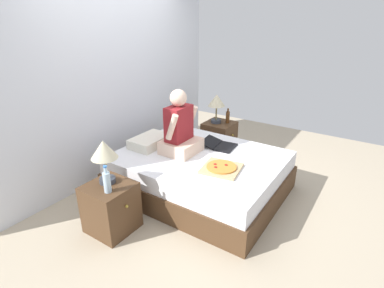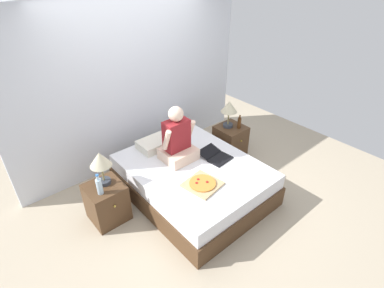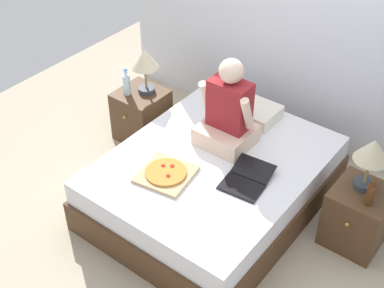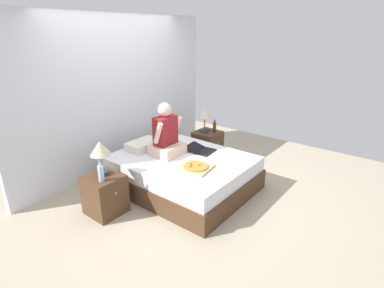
{
  "view_description": "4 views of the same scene",
  "coord_description": "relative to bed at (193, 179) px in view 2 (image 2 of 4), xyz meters",
  "views": [
    {
      "loc": [
        -2.79,
        -1.74,
        2.04
      ],
      "look_at": [
        -0.14,
        0.03,
        0.69
      ],
      "focal_mm": 28.0,
      "sensor_mm": 36.0,
      "label": 1
    },
    {
      "loc": [
        -2.13,
        -2.46,
        2.9
      ],
      "look_at": [
        0.01,
        0.03,
        0.81
      ],
      "focal_mm": 28.0,
      "sensor_mm": 36.0,
      "label": 2
    },
    {
      "loc": [
        1.89,
        -2.76,
        3.28
      ],
      "look_at": [
        -0.12,
        -0.14,
        0.68
      ],
      "focal_mm": 50.0,
      "sensor_mm": 36.0,
      "label": 3
    },
    {
      "loc": [
        -3.07,
        -2.62,
        2.24
      ],
      "look_at": [
        -0.04,
        -0.21,
        0.77
      ],
      "focal_mm": 28.0,
      "sensor_mm": 36.0,
      "label": 4
    }
  ],
  "objects": [
    {
      "name": "nightstand_right",
      "position": [
        1.13,
        0.36,
        0.01
      ],
      "size": [
        0.44,
        0.47,
        0.52
      ],
      "color": "#4C331E",
      "rests_on": "ground"
    },
    {
      "name": "person_seated",
      "position": [
        -0.06,
        0.26,
        0.54
      ],
      "size": [
        0.47,
        0.4,
        0.78
      ],
      "color": "beige",
      "rests_on": "bed"
    },
    {
      "name": "lamp_on_left_nightstand",
      "position": [
        -1.09,
        0.41,
        0.6
      ],
      "size": [
        0.26,
        0.26,
        0.45
      ],
      "color": "#333842",
      "rests_on": "nightstand_left"
    },
    {
      "name": "nightstand_left",
      "position": [
        -1.13,
        0.36,
        0.01
      ],
      "size": [
        0.44,
        0.47,
        0.52
      ],
      "color": "#4C331E",
      "rests_on": "ground"
    },
    {
      "name": "wall_back",
      "position": [
        0.0,
        1.34,
        1.0
      ],
      "size": [
        3.9,
        0.12,
        2.5
      ],
      "primitive_type": "cube",
      "color": "silver",
      "rests_on": "ground"
    },
    {
      "name": "beer_bottle",
      "position": [
        1.2,
        0.26,
        0.37
      ],
      "size": [
        0.06,
        0.06,
        0.23
      ],
      "color": "#512D14",
      "rests_on": "nightstand_right"
    },
    {
      "name": "ground_plane",
      "position": [
        0.0,
        0.0,
        -0.25
      ],
      "size": [
        5.9,
        5.9,
        0.0
      ],
      "primitive_type": "plane",
      "color": "tan"
    },
    {
      "name": "water_bottle",
      "position": [
        -1.21,
        0.27,
        0.38
      ],
      "size": [
        0.07,
        0.07,
        0.28
      ],
      "color": "silver",
      "rests_on": "nightstand_left"
    },
    {
      "name": "bed",
      "position": [
        0.0,
        0.0,
        0.0
      ],
      "size": [
        1.55,
        1.95,
        0.5
      ],
      "color": "#4C331E",
      "rests_on": "ground"
    },
    {
      "name": "pillow",
      "position": [
        -0.11,
        0.7,
        0.31
      ],
      "size": [
        0.52,
        0.34,
        0.12
      ],
      "primitive_type": "cube",
      "color": "silver",
      "rests_on": "bed"
    },
    {
      "name": "laptop",
      "position": [
        0.36,
        -0.09,
        0.27
      ],
      "size": [
        0.36,
        0.45,
        0.07
      ],
      "color": "black",
      "rests_on": "bed"
    },
    {
      "name": "pizza_box",
      "position": [
        -0.19,
        -0.39,
        0.27
      ],
      "size": [
        0.46,
        0.46,
        0.05
      ],
      "color": "tan",
      "rests_on": "bed"
    },
    {
      "name": "lamp_on_right_nightstand",
      "position": [
        1.1,
        0.41,
        0.6
      ],
      "size": [
        0.26,
        0.26,
        0.45
      ],
      "color": "#333842",
      "rests_on": "nightstand_right"
    }
  ]
}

